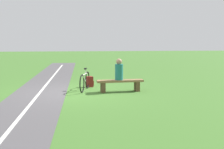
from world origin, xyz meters
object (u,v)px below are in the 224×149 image
(bench, at_px, (120,83))
(person_seated, at_px, (119,70))
(backpack, at_px, (90,82))
(bicycle, at_px, (85,81))

(bench, height_order, person_seated, person_seated)
(person_seated, xyz_separation_m, backpack, (1.09, -1.26, -0.62))
(bicycle, bearing_deg, bench, 86.32)
(bicycle, bearing_deg, person_seated, 85.61)
(bicycle, height_order, backpack, bicycle)
(person_seated, xyz_separation_m, bicycle, (1.32, -0.44, -0.46))
(person_seated, bearing_deg, bench, 180.00)
(bench, xyz_separation_m, backpack, (1.13, -1.26, -0.10))
(person_seated, distance_m, backpack, 1.78)
(bench, relative_size, person_seated, 2.21)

